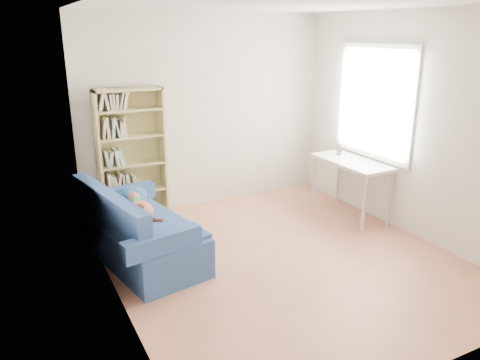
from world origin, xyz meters
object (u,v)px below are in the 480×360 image
at_px(sofa, 137,232).
at_px(bookshelf, 132,160).
at_px(desk, 351,167).
at_px(pen_cup, 339,150).

relative_size(sofa, bookshelf, 1.05).
bearing_deg(desk, pen_cup, 82.58).
relative_size(sofa, pen_cup, 11.19).
bearing_deg(sofa, bookshelf, 65.62).
xyz_separation_m(desk, pen_cup, (0.04, 0.33, 0.14)).
xyz_separation_m(bookshelf, desk, (2.56, -1.19, -0.11)).
bearing_deg(bookshelf, pen_cup, -18.28).
distance_m(bookshelf, pen_cup, 2.75).
bearing_deg(desk, sofa, 179.60).
distance_m(sofa, bookshelf, 1.29).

